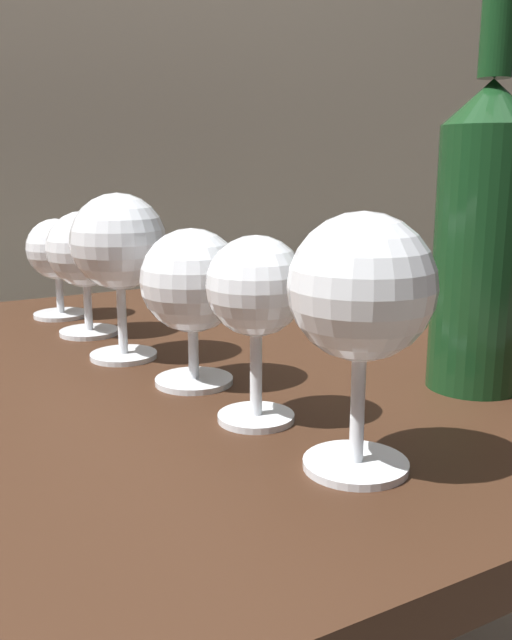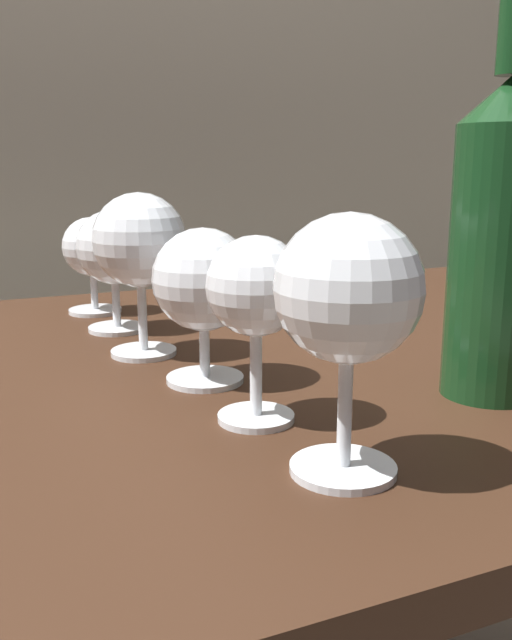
{
  "view_description": "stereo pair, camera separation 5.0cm",
  "coord_description": "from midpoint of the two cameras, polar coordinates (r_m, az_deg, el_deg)",
  "views": [
    {
      "loc": [
        -0.17,
        -0.59,
        0.91
      ],
      "look_at": [
        0.07,
        -0.17,
        0.79
      ],
      "focal_mm": 38.88,
      "sensor_mm": 36.0,
      "label": 1
    },
    {
      "loc": [
        -0.12,
        -0.61,
        0.91
      ],
      "look_at": [
        0.07,
        -0.17,
        0.79
      ],
      "focal_mm": 38.88,
      "sensor_mm": 36.0,
      "label": 2
    }
  ],
  "objects": [
    {
      "name": "wine_glass_chardonnay",
      "position": [
        0.58,
        -7.73,
        3.01
      ],
      "size": [
        0.09,
        0.09,
        0.13
      ],
      "color": "white",
      "rests_on": "dining_table"
    },
    {
      "name": "dining_table",
      "position": [
        0.68,
        -14.65,
        -11.78
      ],
      "size": [
        1.39,
        0.77,
        0.72
      ],
      "color": "#382114",
      "rests_on": "ground_plane"
    },
    {
      "name": "wine_glass_cabernet",
      "position": [
        0.88,
        -17.64,
        5.3
      ],
      "size": [
        0.07,
        0.07,
        0.12
      ],
      "color": "white",
      "rests_on": "dining_table"
    },
    {
      "name": "wine_glass_white",
      "position": [
        0.78,
        -15.71,
        5.4
      ],
      "size": [
        0.08,
        0.08,
        0.14
      ],
      "color": "white",
      "rests_on": "dining_table"
    },
    {
      "name": "wine_glass_amber",
      "position": [
        0.49,
        -2.89,
        2.37
      ],
      "size": [
        0.07,
        0.07,
        0.14
      ],
      "color": "white",
      "rests_on": "dining_table"
    },
    {
      "name": "wine_glass_merlot",
      "position": [
        0.67,
        -13.34,
        6.07
      ],
      "size": [
        0.09,
        0.09,
        0.16
      ],
      "color": "white",
      "rests_on": "dining_table"
    },
    {
      "name": "wine_bottle",
      "position": [
        0.59,
        15.89,
        7.07
      ],
      "size": [
        0.08,
        0.08,
        0.35
      ],
      "color": "#143819",
      "rests_on": "dining_table"
    },
    {
      "name": "wine_glass_rose",
      "position": [
        0.41,
        5.29,
        2.38
      ],
      "size": [
        0.09,
        0.09,
        0.16
      ],
      "color": "white",
      "rests_on": "dining_table"
    }
  ]
}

